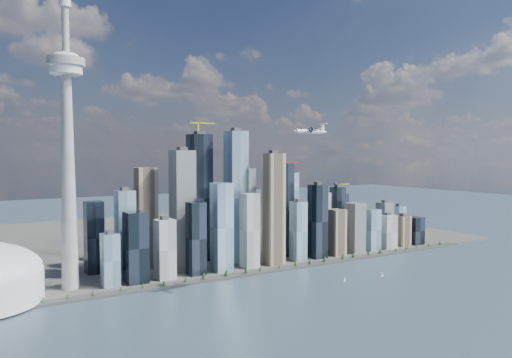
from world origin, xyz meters
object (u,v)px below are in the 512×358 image
needle_tower (68,140)px  airplane (311,131)px  sailboat_east (344,280)px  sailboat_west (382,275)px

needle_tower → airplane: 375.52m
needle_tower → airplane: bearing=-32.2°
needle_tower → sailboat_east: 500.93m
sailboat_east → needle_tower: bearing=150.3°
sailboat_west → sailboat_east: size_ratio=0.99×
airplane → needle_tower: bearing=142.7°
needle_tower → sailboat_west: (481.97, -192.49, -233.14)m
airplane → sailboat_west: size_ratio=8.16×
sailboat_west → sailboat_east: sailboat_east is taller
needle_tower → sailboat_west: size_ratio=65.56×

